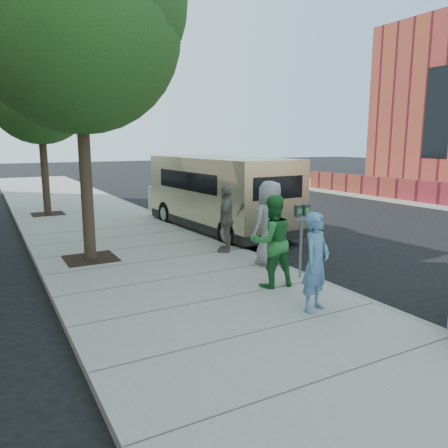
% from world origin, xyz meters
% --- Properties ---
extents(ground, '(120.00, 120.00, 0.00)m').
position_xyz_m(ground, '(0.00, 0.00, 0.00)').
color(ground, black).
rests_on(ground, ground).
extents(sidewalk, '(5.00, 60.00, 0.15)m').
position_xyz_m(sidewalk, '(-1.00, 0.00, 0.07)').
color(sidewalk, gray).
rests_on(sidewalk, ground).
extents(curb_face, '(0.12, 60.00, 0.16)m').
position_xyz_m(curb_face, '(1.44, 0.00, 0.07)').
color(curb_face, gray).
rests_on(curb_face, ground).
extents(tree_near, '(4.62, 4.60, 7.53)m').
position_xyz_m(tree_near, '(-2.25, 2.40, 5.55)').
color(tree_near, black).
rests_on(tree_near, sidewalk).
extents(tree_far, '(3.92, 3.80, 6.49)m').
position_xyz_m(tree_far, '(-2.25, 10.00, 4.88)').
color(tree_far, black).
rests_on(tree_far, sidewalk).
extents(parking_meter, '(0.32, 0.15, 1.52)m').
position_xyz_m(parking_meter, '(1.19, -1.21, 1.25)').
color(parking_meter, gray).
rests_on(parking_meter, sidewalk).
extents(van, '(2.57, 6.68, 2.44)m').
position_xyz_m(van, '(2.29, 4.49, 1.29)').
color(van, '#BEB588').
rests_on(van, ground).
extents(person_officer, '(0.71, 0.59, 1.65)m').
position_xyz_m(person_officer, '(0.27, -2.74, 0.98)').
color(person_officer, '#5486B4').
rests_on(person_officer, sidewalk).
extents(person_green_shirt, '(0.95, 0.79, 1.78)m').
position_xyz_m(person_green_shirt, '(0.36, -1.36, 1.04)').
color(person_green_shirt, '#287A34').
rests_on(person_green_shirt, sidewalk).
extents(person_gray_shirt, '(1.05, 0.80, 1.92)m').
position_xyz_m(person_gray_shirt, '(1.20, -0.07, 1.11)').
color(person_gray_shirt, gray).
rests_on(person_gray_shirt, sidewalk).
extents(person_striped_polo, '(0.93, 1.03, 1.69)m').
position_xyz_m(person_striped_polo, '(0.92, 1.45, 0.99)').
color(person_striped_polo, slate).
rests_on(person_striped_polo, sidewalk).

